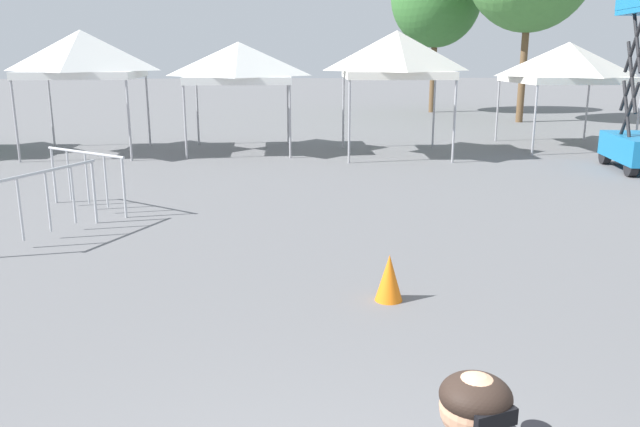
{
  "coord_description": "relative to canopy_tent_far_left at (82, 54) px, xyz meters",
  "views": [
    {
      "loc": [
        -0.15,
        -2.22,
        2.77
      ],
      "look_at": [
        0.24,
        3.57,
        1.3
      ],
      "focal_mm": 35.63,
      "sensor_mm": 36.0,
      "label": 1
    }
  ],
  "objects": [
    {
      "name": "canopy_tent_center",
      "position": [
        4.26,
        0.16,
        -0.23
      ],
      "size": [
        2.92,
        2.92,
        3.07
      ],
      "color": "#9E9EA3",
      "rests_on": "ground"
    },
    {
      "name": "traffic_cone_lot_center",
      "position": [
        6.57,
        -11.5,
        -2.46
      ],
      "size": [
        0.32,
        0.32,
        0.55
      ],
      "primitive_type": "cone",
      "color": "orange",
      "rests_on": "ground"
    },
    {
      "name": "crowd_barrier_by_lift",
      "position": [
        1.83,
        -8.69,
        -1.98
      ],
      "size": [
        0.96,
        1.91,
        1.08
      ],
      "color": "#B7BABF",
      "rests_on": "ground"
    },
    {
      "name": "canopy_tent_behind_right",
      "position": [
        13.84,
        0.29,
        -0.24
      ],
      "size": [
        3.13,
        3.13,
        3.07
      ],
      "color": "#9E9EA3",
      "rests_on": "ground"
    },
    {
      "name": "canopy_tent_far_left",
      "position": [
        0.0,
        0.0,
        0.0
      ],
      "size": [
        3.06,
        3.06,
        3.38
      ],
      "color": "#9E9EA3",
      "rests_on": "ground"
    },
    {
      "name": "crowd_barrier_near_person",
      "position": [
        1.89,
        -6.84,
        -1.98
      ],
      "size": [
        1.69,
        1.32,
        1.08
      ],
      "color": "#B7BABF",
      "rests_on": "ground"
    },
    {
      "name": "canopy_tent_behind_left",
      "position": [
        8.55,
        -0.85,
        -0.01
      ],
      "size": [
        2.95,
        2.95,
        3.35
      ],
      "color": "#9E9EA3",
      "rests_on": "ground"
    }
  ]
}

